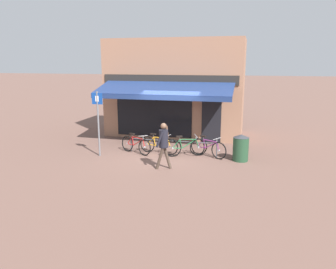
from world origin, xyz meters
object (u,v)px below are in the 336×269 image
bicycle_green (186,147)px  bicycle_orange (159,145)px  bicycle_red (136,145)px  bicycle_purple (208,148)px  litter_bin (241,148)px  parking_sign (98,117)px  pedestrian_adult (164,141)px

bicycle_green → bicycle_orange: bearing=150.9°
bicycle_red → bicycle_purple: (2.97, 0.23, 0.01)m
bicycle_green → litter_bin: 2.16m
parking_sign → pedestrian_adult: bearing=-17.8°
bicycle_orange → pedestrian_adult: size_ratio=1.03×
bicycle_purple → litter_bin: 1.31m
bicycle_purple → pedestrian_adult: 2.41m
bicycle_purple → pedestrian_adult: (-1.32, -1.90, 0.66)m
bicycle_red → litter_bin: (4.25, 0.01, 0.15)m
litter_bin → bicycle_green: bearing=178.7°
bicycle_green → bicycle_purple: bicycle_green is taller
bicycle_orange → parking_sign: size_ratio=0.66×
bicycle_purple → pedestrian_adult: pedestrian_adult is taller
bicycle_green → parking_sign: (-3.38, -0.79, 1.20)m
bicycle_red → litter_bin: bearing=25.8°
pedestrian_adult → bicycle_red: bearing=134.5°
bicycle_red → pedestrian_adult: (1.65, -1.67, 0.66)m
bicycle_red → parking_sign: size_ratio=0.60×
bicycle_green → bicycle_purple: (0.88, 0.17, -0.01)m
bicycle_orange → bicycle_green: (1.16, -0.13, 0.02)m
litter_bin → parking_sign: 5.69m
bicycle_purple → bicycle_orange: bearing=-152.3°
bicycle_green → bicycle_purple: bearing=-11.8°
bicycle_red → litter_bin: size_ratio=1.52×
pedestrian_adult → parking_sign: size_ratio=0.64×
bicycle_orange → pedestrian_adult: (0.72, -1.87, 0.66)m
bicycle_red → bicycle_green: (2.09, 0.06, 0.02)m
bicycle_red → bicycle_purple: size_ratio=1.02×
bicycle_green → pedestrian_adult: size_ratio=1.00×
litter_bin → bicycle_red: bearing=-179.8°
pedestrian_adult → litter_bin: 3.14m
bicycle_red → bicycle_green: size_ratio=0.94×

